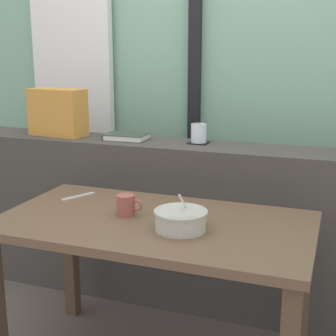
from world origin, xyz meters
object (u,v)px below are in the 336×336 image
at_px(breakfast_table, 154,243).
at_px(throw_pillow, 58,112).
at_px(coaster_square, 199,143).
at_px(ceramic_mug, 126,205).
at_px(closed_book, 126,137).
at_px(soup_bowl, 181,220).
at_px(fork_utensil, 78,196).
at_px(juice_glass, 199,134).

distance_m(breakfast_table, throw_pillow, 1.12).
height_order(coaster_square, ceramic_mug, coaster_square).
height_order(closed_book, soup_bowl, closed_book).
bearing_deg(soup_bowl, breakfast_table, 153.55).
xyz_separation_m(throw_pillow, soup_bowl, (0.96, -0.69, -0.28)).
height_order(closed_book, fork_utensil, closed_book).
bearing_deg(breakfast_table, throw_pillow, 142.78).
xyz_separation_m(breakfast_table, juice_glass, (-0.02, 0.67, 0.34)).
bearing_deg(soup_bowl, ceramic_mug, 162.48).
xyz_separation_m(breakfast_table, fork_utensil, (-0.44, 0.17, 0.10)).
distance_m(closed_book, throw_pillow, 0.43).
bearing_deg(fork_utensil, juice_glass, 77.11).
distance_m(coaster_square, juice_glass, 0.05).
xyz_separation_m(throw_pillow, ceramic_mug, (0.69, -0.61, -0.28)).
xyz_separation_m(breakfast_table, throw_pillow, (-0.82, 0.63, 0.42)).
distance_m(coaster_square, closed_book, 0.40).
xyz_separation_m(closed_book, ceramic_mug, (0.28, -0.62, -0.16)).
bearing_deg(closed_book, throw_pillow, -178.92).
height_order(coaster_square, fork_utensil, coaster_square).
xyz_separation_m(coaster_square, closed_book, (-0.39, -0.03, 0.01)).
relative_size(breakfast_table, throw_pillow, 3.91).
bearing_deg(juice_glass, coaster_square, 0.00).
xyz_separation_m(juice_glass, ceramic_mug, (-0.11, -0.65, -0.19)).
bearing_deg(closed_book, fork_utensil, -94.05).
bearing_deg(closed_book, coaster_square, 4.96).
distance_m(breakfast_table, juice_glass, 0.75).
bearing_deg(breakfast_table, closed_book, 122.93).
bearing_deg(juice_glass, soup_bowl, -78.49).
relative_size(juice_glass, closed_book, 0.42).
distance_m(breakfast_table, ceramic_mug, 0.19).
bearing_deg(fork_utensil, coaster_square, 77.11).
relative_size(throw_pillow, fork_utensil, 1.88).
relative_size(closed_book, ceramic_mug, 2.00).
bearing_deg(throw_pillow, closed_book, 1.08).
relative_size(soup_bowl, fork_utensil, 1.18).
height_order(breakfast_table, throw_pillow, throw_pillow).
relative_size(breakfast_table, soup_bowl, 6.20).
relative_size(closed_book, soup_bowl, 1.12).
bearing_deg(ceramic_mug, fork_utensil, 154.05).
relative_size(breakfast_table, ceramic_mug, 11.06).
height_order(breakfast_table, closed_book, closed_book).
bearing_deg(throw_pillow, breakfast_table, -37.22).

